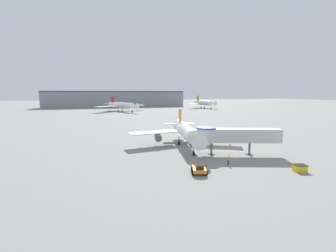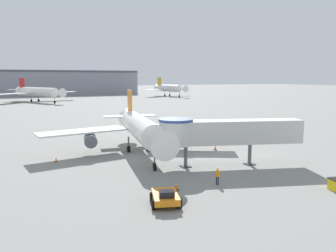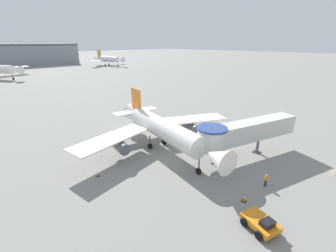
% 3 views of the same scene
% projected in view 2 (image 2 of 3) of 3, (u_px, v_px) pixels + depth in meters
% --- Properties ---
extents(ground_plane, '(800.00, 800.00, 0.00)m').
position_uv_depth(ground_plane, '(141.00, 159.00, 42.93)').
color(ground_plane, gray).
extents(main_airplane, '(28.01, 24.72, 8.64)m').
position_uv_depth(main_airplane, '(140.00, 128.00, 45.68)').
color(main_airplane, white).
rests_on(main_airplane, ground_plane).
extents(jet_bridge, '(17.12, 7.94, 5.85)m').
position_uv_depth(jet_bridge, '(220.00, 132.00, 39.28)').
color(jet_bridge, silver).
rests_on(jet_bridge, ground_plane).
extents(pushback_tug_orange, '(3.12, 3.71, 1.47)m').
position_uv_depth(pushback_tug_orange, '(165.00, 197.00, 27.47)').
color(pushback_tug_orange, orange).
rests_on(pushback_tug_orange, ground_plane).
extents(traffic_cone_near_nose, '(0.49, 0.49, 0.81)m').
position_uv_depth(traffic_cone_near_nose, '(176.00, 186.00, 31.23)').
color(traffic_cone_near_nose, black).
rests_on(traffic_cone_near_nose, ground_plane).
extents(traffic_cone_port_wing, '(0.38, 0.38, 0.63)m').
position_uv_depth(traffic_cone_port_wing, '(56.00, 160.00, 41.57)').
color(traffic_cone_port_wing, black).
rests_on(traffic_cone_port_wing, ground_plane).
extents(traffic_cone_starboard_wing, '(0.48, 0.48, 0.79)m').
position_uv_depth(traffic_cone_starboard_wing, '(215.00, 148.00, 48.42)').
color(traffic_cone_starboard_wing, black).
rests_on(traffic_cone_starboard_wing, ground_plane).
extents(ground_crew_marshaller, '(0.37, 0.38, 1.74)m').
position_uv_depth(ground_crew_marshaller, '(217.00, 175.00, 32.58)').
color(ground_crew_marshaller, '#1E2338').
rests_on(ground_crew_marshaller, ground_plane).
extents(background_jet_gold_tail, '(30.76, 27.85, 10.78)m').
position_uv_depth(background_jet_gold_tail, '(169.00, 88.00, 186.93)').
color(background_jet_gold_tail, white).
rests_on(background_jet_gold_tail, ground_plane).
extents(background_jet_red_tail, '(36.53, 34.49, 10.45)m').
position_uv_depth(background_jet_red_tail, '(37.00, 92.00, 143.44)').
color(background_jet_red_tail, white).
rests_on(background_jet_red_tail, ground_plane).
extents(terminal_building, '(128.69, 21.12, 15.10)m').
position_uv_depth(terminal_building, '(31.00, 83.00, 196.35)').
color(terminal_building, gray).
rests_on(terminal_building, ground_plane).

